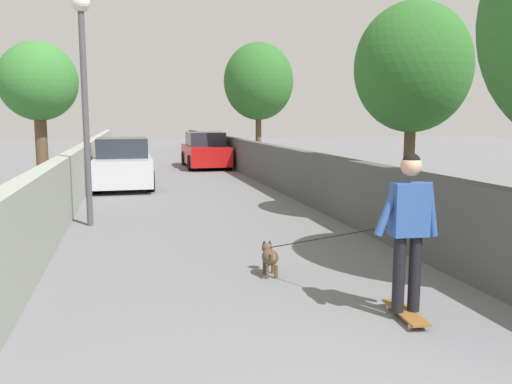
{
  "coord_description": "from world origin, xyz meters",
  "views": [
    {
      "loc": [
        -2.09,
        1.5,
        2.15
      ],
      "look_at": [
        5.79,
        -0.4,
        1.0
      ],
      "focal_mm": 36.75,
      "sensor_mm": 36.0,
      "label": 1
    }
  ],
  "objects_px": {
    "tree_right_near": "(413,68)",
    "car_far": "(205,151)",
    "tree_right_far": "(259,82)",
    "skateboard": "(405,312)",
    "lamp_post": "(84,70)",
    "car_near": "(123,164)",
    "dog": "(270,256)",
    "tree_left_mid": "(38,83)",
    "person_skateboarder": "(409,220)"
  },
  "relations": [
    {
      "from": "tree_right_far",
      "to": "skateboard",
      "type": "bearing_deg",
      "value": 171.72
    },
    {
      "from": "lamp_post",
      "to": "car_near",
      "type": "relative_size",
      "value": 1.16
    },
    {
      "from": "car_near",
      "to": "lamp_post",
      "type": "bearing_deg",
      "value": 174.24
    },
    {
      "from": "tree_right_near",
      "to": "lamp_post",
      "type": "height_order",
      "value": "lamp_post"
    },
    {
      "from": "lamp_post",
      "to": "dog",
      "type": "bearing_deg",
      "value": -147.29
    },
    {
      "from": "lamp_post",
      "to": "skateboard",
      "type": "height_order",
      "value": "lamp_post"
    },
    {
      "from": "tree_left_mid",
      "to": "person_skateboarder",
      "type": "height_order",
      "value": "tree_left_mid"
    },
    {
      "from": "lamp_post",
      "to": "tree_left_mid",
      "type": "bearing_deg",
      "value": 19.29
    },
    {
      "from": "skateboard",
      "to": "car_near",
      "type": "xyz_separation_m",
      "value": [
        11.92,
        3.06,
        0.65
      ]
    },
    {
      "from": "tree_left_mid",
      "to": "person_skateboarder",
      "type": "distance_m",
      "value": 11.6
    },
    {
      "from": "tree_left_mid",
      "to": "person_skateboarder",
      "type": "relative_size",
      "value": 2.43
    },
    {
      "from": "person_skateboarder",
      "to": "car_far",
      "type": "distance_m",
      "value": 17.97
    },
    {
      "from": "dog",
      "to": "car_far",
      "type": "distance_m",
      "value": 16.18
    },
    {
      "from": "dog",
      "to": "car_far",
      "type": "height_order",
      "value": "car_far"
    },
    {
      "from": "tree_left_mid",
      "to": "tree_right_far",
      "type": "height_order",
      "value": "tree_right_far"
    },
    {
      "from": "lamp_post",
      "to": "dog",
      "type": "distance_m",
      "value": 5.63
    },
    {
      "from": "skateboard",
      "to": "person_skateboarder",
      "type": "distance_m",
      "value": 1.02
    },
    {
      "from": "lamp_post",
      "to": "dog",
      "type": "relative_size",
      "value": 2.1
    },
    {
      "from": "dog",
      "to": "car_near",
      "type": "bearing_deg",
      "value": 11.49
    },
    {
      "from": "tree_right_far",
      "to": "tree_right_near",
      "type": "bearing_deg",
      "value": -178.42
    },
    {
      "from": "skateboard",
      "to": "tree_right_far",
      "type": "bearing_deg",
      "value": -8.28
    },
    {
      "from": "tree_left_mid",
      "to": "dog",
      "type": "distance_m",
      "value": 9.73
    },
    {
      "from": "tree_left_mid",
      "to": "tree_right_far",
      "type": "xyz_separation_m",
      "value": [
        6.0,
        -7.5,
        0.55
      ]
    },
    {
      "from": "tree_right_far",
      "to": "person_skateboarder",
      "type": "height_order",
      "value": "tree_right_far"
    },
    {
      "from": "tree_left_mid",
      "to": "car_far",
      "type": "distance_m",
      "value": 9.81
    },
    {
      "from": "tree_left_mid",
      "to": "car_near",
      "type": "xyz_separation_m",
      "value": [
        1.71,
        -2.08,
        -2.35
      ]
    },
    {
      "from": "tree_left_mid",
      "to": "lamp_post",
      "type": "relative_size",
      "value": 0.92
    },
    {
      "from": "lamp_post",
      "to": "skateboard",
      "type": "distance_m",
      "value": 7.62
    },
    {
      "from": "lamp_post",
      "to": "car_far",
      "type": "bearing_deg",
      "value": -18.62
    },
    {
      "from": "skateboard",
      "to": "car_near",
      "type": "relative_size",
      "value": 0.21
    },
    {
      "from": "person_skateboarder",
      "to": "car_near",
      "type": "height_order",
      "value": "person_skateboarder"
    },
    {
      "from": "lamp_post",
      "to": "car_near",
      "type": "bearing_deg",
      "value": -5.76
    },
    {
      "from": "tree_right_near",
      "to": "dog",
      "type": "relative_size",
      "value": 2.06
    },
    {
      "from": "car_near",
      "to": "car_far",
      "type": "relative_size",
      "value": 0.95
    },
    {
      "from": "tree_right_far",
      "to": "car_near",
      "type": "bearing_deg",
      "value": 128.42
    },
    {
      "from": "dog",
      "to": "person_skateboarder",
      "type": "bearing_deg",
      "value": -151.37
    },
    {
      "from": "skateboard",
      "to": "dog",
      "type": "distance_m",
      "value": 2.12
    },
    {
      "from": "skateboard",
      "to": "lamp_post",
      "type": "bearing_deg",
      "value": 31.48
    },
    {
      "from": "tree_right_near",
      "to": "car_far",
      "type": "height_order",
      "value": "tree_right_near"
    },
    {
      "from": "tree_right_near",
      "to": "car_far",
      "type": "relative_size",
      "value": 1.08
    },
    {
      "from": "tree_left_mid",
      "to": "person_skateboarder",
      "type": "bearing_deg",
      "value": -153.28
    },
    {
      "from": "person_skateboarder",
      "to": "car_far",
      "type": "xyz_separation_m",
      "value": [
        17.96,
        -0.39,
        -0.37
      ]
    },
    {
      "from": "lamp_post",
      "to": "person_skateboarder",
      "type": "height_order",
      "value": "lamp_post"
    },
    {
      "from": "tree_right_near",
      "to": "tree_left_mid",
      "type": "bearing_deg",
      "value": 54.86
    },
    {
      "from": "tree_right_far",
      "to": "skateboard",
      "type": "height_order",
      "value": "tree_right_far"
    },
    {
      "from": "tree_left_mid",
      "to": "skateboard",
      "type": "height_order",
      "value": "tree_left_mid"
    },
    {
      "from": "lamp_post",
      "to": "person_skateboarder",
      "type": "relative_size",
      "value": 2.64
    },
    {
      "from": "tree_right_far",
      "to": "skateboard",
      "type": "xyz_separation_m",
      "value": [
        -16.21,
        2.36,
        -3.55
      ]
    },
    {
      "from": "tree_right_far",
      "to": "car_near",
      "type": "height_order",
      "value": "tree_right_far"
    },
    {
      "from": "lamp_post",
      "to": "tree_right_far",
      "type": "bearing_deg",
      "value": -30.43
    }
  ]
}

